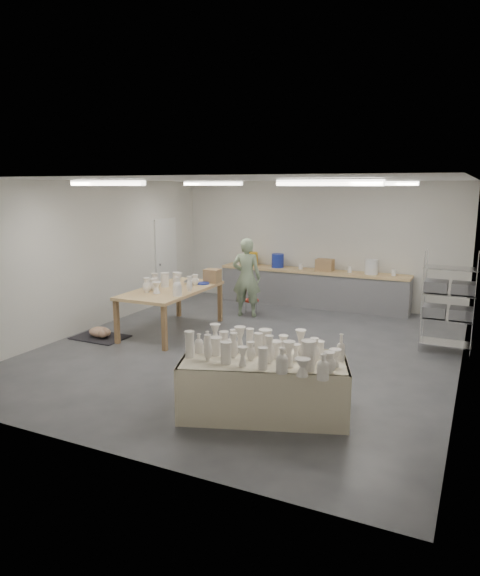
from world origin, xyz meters
The scene contains 9 objects.
room centered at (-0.11, 0.08, 2.06)m, with size 8.00×8.02×3.00m.
back_counter centered at (-0.01, 3.68, 0.49)m, with size 4.60×0.60×1.24m.
wire_shelf centered at (3.20, 1.40, 0.92)m, with size 0.88×0.48×1.80m.
drying_table centered at (1.27, -2.33, 0.42)m, with size 2.32×1.69×1.10m.
work_table centered at (-1.83, 0.44, 0.88)m, with size 1.23×2.38×1.23m.
rug centered at (-2.90, -0.61, 0.01)m, with size 1.00×0.70×0.02m, color black.
cat centered at (-2.88, -0.62, 0.12)m, with size 0.49×0.37×0.20m.
potter centered at (-1.05, 2.17, 0.88)m, with size 0.64×0.42×1.77m, color #8EA580.
red_stool centered at (-1.05, 2.44, 0.29)m, with size 0.40×0.40×0.32m.
Camera 1 is at (3.66, -8.07, 2.91)m, focal length 32.00 mm.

